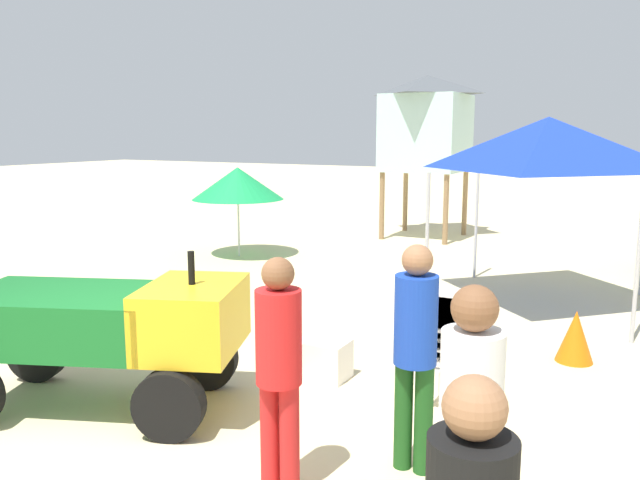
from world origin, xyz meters
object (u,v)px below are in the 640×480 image
Objects in this scene: stacked_plastic_chairs at (454,339)px; traffic_cone_far at (575,336)px; lifeguard_far_right at (470,430)px; lifeguard_tower at (426,123)px; lifeguard_near_center at (279,361)px; popup_canopy at (548,144)px; beach_umbrella_far at (238,183)px; cooler_box at (324,359)px; lifeguard_near_right at (415,343)px; utility_cart at (108,326)px; surfboard_pile at (71,294)px.

traffic_cone_far is at bearing 67.11° from stacked_plastic_chairs.
lifeguard_tower reaches higher than lifeguard_far_right.
stacked_plastic_chairs is 10.21m from lifeguard_tower.
stacked_plastic_chairs is 2.02m from lifeguard_near_center.
popup_canopy is at bearing -55.00° from lifeguard_tower.
popup_canopy is 6.23m from lifeguard_tower.
beach_umbrella_far reaches higher than cooler_box.
lifeguard_near_right is 5.55m from popup_canopy.
popup_canopy is at bearing 63.12° from utility_cart.
utility_cart is at bearing -131.37° from cooler_box.
traffic_cone_far is at bearing -71.53° from popup_canopy.
utility_cart is 2.34× the size of stacked_plastic_chairs.
surfboard_pile is 1.31× the size of beach_umbrella_far.
popup_canopy reaches higher than stacked_plastic_chairs.
utility_cart reaches higher than cooler_box.
stacked_plastic_chairs is 0.31× the size of lifeguard_tower.
surfboard_pile is at bearing -151.59° from popup_canopy.
lifeguard_far_right is 10.27m from beach_umbrella_far.
lifeguard_tower is (2.55, 8.40, 2.57)m from surfboard_pile.
lifeguard_far_right reaches higher than utility_cart.
beach_umbrella_far is at bearing 127.18° from lifeguard_near_center.
lifeguard_far_right is 0.47× the size of lifeguard_tower.
lifeguard_tower is (-3.57, 5.09, 0.37)m from popup_canopy.
traffic_cone_far is at bearing 68.59° from lifeguard_near_center.
utility_cart reaches higher than stacked_plastic_chairs.
lifeguard_far_right is 3.46× the size of cooler_box.
traffic_cone_far is 2.85m from cooler_box.
beach_umbrella_far is at bearing -121.79° from lifeguard_tower.
lifeguard_near_center is at bearing 160.80° from lifeguard_far_right.
stacked_plastic_chairs is 2.05× the size of traffic_cone_far.
traffic_cone_far is at bearing -59.66° from lifeguard_tower.
popup_canopy reaches higher than lifeguard_near_right.
popup_canopy is 4.70× the size of traffic_cone_far.
popup_canopy reaches higher than lifeguard_near_center.
stacked_plastic_chairs is 1.16m from lifeguard_near_right.
lifeguard_far_right is at bearing -83.67° from popup_canopy.
utility_cart is at bearing -63.85° from beach_umbrella_far.
utility_cart is 6.53m from popup_canopy.
lifeguard_near_center is 2.34m from cooler_box.
utility_cart is 1.02× the size of popup_canopy.
stacked_plastic_chairs is 0.49× the size of surfboard_pile.
lifeguard_near_right is at bearing -18.77° from surfboard_pile.
lifeguard_tower is at bearing 104.21° from lifeguard_near_center.
lifeguard_tower is at bearing 110.65° from stacked_plastic_chairs.
lifeguard_near_right reaches higher than cooler_box.
lifeguard_far_right is 4.39m from traffic_cone_far.
traffic_cone_far is (6.90, -3.30, -1.21)m from beach_umbrella_far.
lifeguard_near_right is at bearing -46.14° from beach_umbrella_far.
traffic_cone_far is (6.90, 0.98, 0.13)m from surfboard_pile.
beach_umbrella_far is at bearing 139.27° from stacked_plastic_chairs.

